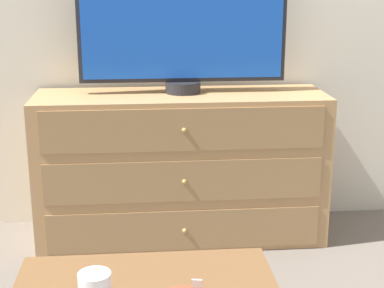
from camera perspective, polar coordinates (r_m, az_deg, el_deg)
ground_plane at (r=3.38m, az=0.46°, el=-7.01°), size 12.00×12.00×0.00m
dresser at (r=3.01m, az=-1.06°, el=-2.26°), size 1.45×0.46×0.76m
tv at (r=2.91m, az=-0.92°, el=12.04°), size 1.02×0.18×0.70m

